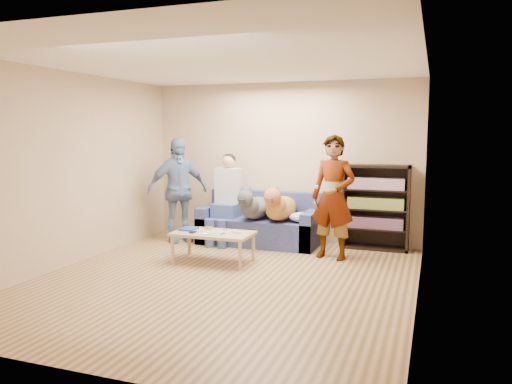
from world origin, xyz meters
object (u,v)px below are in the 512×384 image
at_px(person_standing_left, 178,190).
at_px(person_seated, 226,195).
at_px(person_standing_right, 333,197).
at_px(dog_tan, 280,207).
at_px(notebook_blue, 189,229).
at_px(sofa, 260,226).
at_px(dog_gray, 254,206).
at_px(camera_silver, 209,228).
at_px(bookshelf, 376,205).
at_px(coffee_table, 213,236).

height_order(person_standing_left, person_seated, person_standing_left).
xyz_separation_m(person_standing_left, person_seated, (0.78, 0.20, -0.08)).
bearing_deg(person_standing_right, dog_tan, 169.63).
bearing_deg(notebook_blue, person_seated, 85.93).
bearing_deg(person_seated, sofa, 13.18).
distance_m(person_standing_right, dog_gray, 1.39).
height_order(notebook_blue, person_seated, person_seated).
distance_m(camera_silver, sofa, 1.27).
bearing_deg(sofa, person_seated, -166.82).
height_order(dog_tan, bookshelf, bookshelf).
relative_size(person_standing_left, notebook_blue, 6.57).
bearing_deg(coffee_table, camera_silver, 135.00).
bearing_deg(person_standing_left, dog_tan, -42.61).
height_order(sofa, dog_gray, dog_gray).
relative_size(dog_gray, coffee_table, 1.13).
bearing_deg(person_standing_right, dog_gray, 176.85).
bearing_deg(bookshelf, coffee_table, -142.22).
relative_size(person_standing_right, dog_gray, 1.42).
bearing_deg(dog_gray, person_seated, 170.27).
bearing_deg(person_standing_left, person_standing_right, -52.33).
bearing_deg(person_standing_left, camera_silver, -89.23).
relative_size(person_standing_right, bookshelf, 1.35).
height_order(person_standing_right, bookshelf, person_standing_right).
xyz_separation_m(person_standing_right, camera_silver, (-1.64, -0.64, -0.43)).
relative_size(person_standing_right, sofa, 0.93).
bearing_deg(dog_tan, notebook_blue, -133.00).
bearing_deg(person_seated, dog_tan, -4.51).
xyz_separation_m(notebook_blue, bookshelf, (2.42, 1.52, 0.25)).
relative_size(person_standing_left, person_seated, 1.16).
distance_m(person_standing_left, coffee_table, 1.56).
distance_m(notebook_blue, sofa, 1.44).
xyz_separation_m(dog_gray, bookshelf, (1.82, 0.45, 0.05)).
distance_m(notebook_blue, dog_gray, 1.24).
height_order(notebook_blue, camera_silver, camera_silver).
xyz_separation_m(sofa, dog_gray, (-0.02, -0.22, 0.35)).
xyz_separation_m(camera_silver, dog_gray, (0.32, 1.00, 0.19)).
bearing_deg(person_seated, coffee_table, -75.27).
xyz_separation_m(person_standing_right, person_standing_left, (-2.61, 0.24, -0.03)).
relative_size(person_standing_left, camera_silver, 15.54).
bearing_deg(notebook_blue, dog_gray, 60.62).
bearing_deg(bookshelf, person_standing_right, -122.10).
bearing_deg(sofa, person_standing_left, -165.93).
height_order(camera_silver, sofa, sofa).
relative_size(person_standing_right, dog_tan, 1.50).
xyz_separation_m(notebook_blue, dog_gray, (0.60, 1.07, 0.20)).
bearing_deg(dog_gray, person_standing_right, -15.28).
distance_m(coffee_table, bookshelf, 2.58).
height_order(dog_gray, bookshelf, bookshelf).
distance_m(person_standing_left, person_seated, 0.81).
bearing_deg(dog_gray, camera_silver, -107.85).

